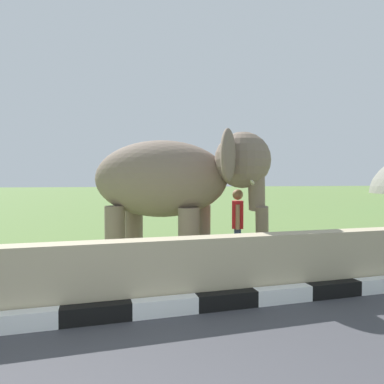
% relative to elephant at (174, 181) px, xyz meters
% --- Properties ---
extents(striped_curb, '(16.20, 0.20, 0.24)m').
position_rel_elephant_xyz_m(striped_curb, '(-2.14, -2.85, -1.72)').
color(striped_curb, white).
rests_on(striped_curb, ground_plane).
extents(barrier_parapet, '(28.00, 0.36, 1.00)m').
position_rel_elephant_xyz_m(barrier_parapet, '(0.21, -2.55, -1.34)').
color(barrier_parapet, tan).
rests_on(barrier_parapet, ground_plane).
extents(elephant, '(3.95, 3.56, 2.84)m').
position_rel_elephant_xyz_m(elephant, '(0.00, 0.00, 0.00)').
color(elephant, '#776557').
rests_on(elephant, ground_plane).
extents(person_handler, '(0.38, 0.60, 1.66)m').
position_rel_elephant_xyz_m(person_handler, '(1.29, -0.52, -0.92)').
color(person_handler, navy).
rests_on(person_handler, ground_plane).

